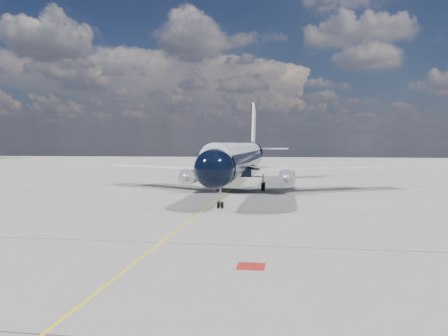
{
  "coord_description": "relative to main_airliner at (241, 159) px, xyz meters",
  "views": [
    {
      "loc": [
        8.88,
        -34.46,
        6.99
      ],
      "look_at": [
        1.01,
        18.34,
        4.0
      ],
      "focal_mm": 35.0,
      "sensor_mm": 36.0,
      "label": 1
    }
  ],
  "objects": [
    {
      "name": "taxiway_centerline",
      "position": [
        -1.69,
        -5.83,
        -4.7
      ],
      "size": [
        0.16,
        160.0,
        0.01
      ],
      "primitive_type": "cube",
      "color": "yellow",
      "rests_on": "ground"
    },
    {
      "name": "main_airliner",
      "position": [
        0.0,
        0.0,
        0.0
      ],
      "size": [
        43.09,
        52.31,
        15.14
      ],
      "rotation": [
        0.0,
        0.0,
        -0.0
      ],
      "color": "black",
      "rests_on": "ground"
    },
    {
      "name": "ground",
      "position": [
        -1.69,
        -0.83,
        -4.7
      ],
      "size": [
        320.0,
        320.0,
        0.0
      ],
      "primitive_type": "plane",
      "color": "gray",
      "rests_on": "ground"
    },
    {
      "name": "red_marking",
      "position": [
        5.11,
        -40.83,
        -4.7
      ],
      "size": [
        1.6,
        1.6,
        0.01
      ],
      "primitive_type": "cube",
      "color": "maroon",
      "rests_on": "ground"
    }
  ]
}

